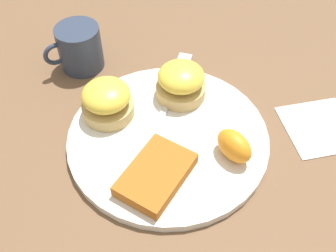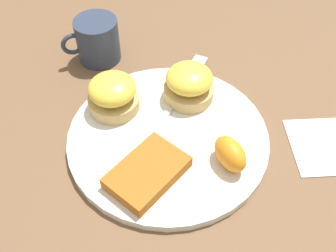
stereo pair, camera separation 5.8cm
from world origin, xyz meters
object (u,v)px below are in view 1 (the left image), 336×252
object	(u,v)px
hashbrown_patty	(156,175)
fork	(172,92)
sandwich_benedict_left	(181,82)
sandwich_benedict_right	(107,101)
orange_wedge	(234,146)
cup	(79,48)

from	to	relation	value
hashbrown_patty	fork	bearing A→B (deg)	-128.73
sandwich_benedict_left	sandwich_benedict_right	xyz separation A→B (m)	(0.12, -0.02, 0.00)
sandwich_benedict_left	orange_wedge	xyz separation A→B (m)	(0.00, 0.15, -0.01)
cup	orange_wedge	bearing A→B (deg)	108.19
fork	orange_wedge	bearing A→B (deg)	92.99
hashbrown_patty	cup	xyz separation A→B (m)	(-0.01, -0.29, 0.02)
fork	hashbrown_patty	bearing A→B (deg)	51.27
orange_wedge	fork	world-z (taller)	orange_wedge
fork	cup	world-z (taller)	cup
sandwich_benedict_left	hashbrown_patty	size ratio (longest dim) A/B	0.75
sandwich_benedict_left	fork	world-z (taller)	sandwich_benedict_left
fork	cup	size ratio (longest dim) A/B	1.73
sandwich_benedict_right	cup	bearing A→B (deg)	-95.87
hashbrown_patty	cup	size ratio (longest dim) A/B	1.04
sandwich_benedict_left	orange_wedge	bearing A→B (deg)	89.24
hashbrown_patty	fork	size ratio (longest dim) A/B	0.60
sandwich_benedict_left	hashbrown_patty	xyz separation A→B (m)	(0.12, 0.12, -0.02)
sandwich_benedict_left	cup	xyz separation A→B (m)	(0.11, -0.17, -0.00)
sandwich_benedict_left	sandwich_benedict_right	world-z (taller)	same
orange_wedge	fork	distance (m)	0.16
fork	cup	xyz separation A→B (m)	(0.10, -0.16, 0.02)
hashbrown_patty	orange_wedge	distance (m)	0.12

